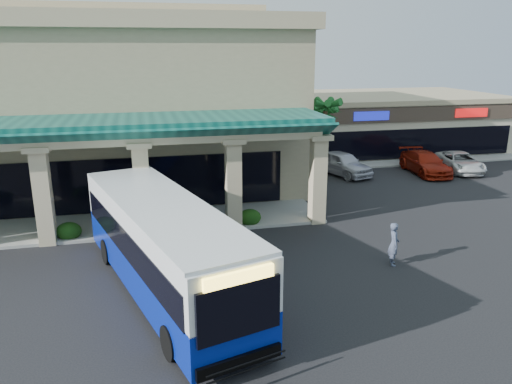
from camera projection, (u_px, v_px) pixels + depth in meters
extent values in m
plane|color=black|center=(222.00, 274.00, 20.61)|extent=(110.00, 110.00, 0.00)
imported|color=#414A61|center=(394.00, 244.00, 21.31)|extent=(0.64, 0.80, 1.90)
imported|color=silver|center=(342.00, 163.00, 36.51)|extent=(3.53, 5.44, 1.72)
imported|color=maroon|center=(425.00, 163.00, 36.93)|extent=(2.64, 5.60, 1.58)
imported|color=silver|center=(460.00, 162.00, 37.62)|extent=(3.30, 5.48, 1.42)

